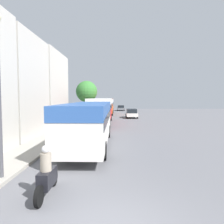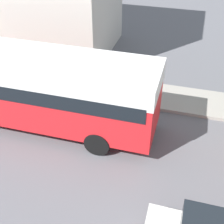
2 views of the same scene
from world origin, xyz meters
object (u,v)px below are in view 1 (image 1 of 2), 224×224
bus_lead (89,118)px  car_crossing (132,113)px  bus_following (101,107)px  bus_third_in_line (107,104)px  car_far_curb (121,108)px  motorcycle_behind_lead (47,176)px  pedestrian_near_curb (56,120)px

bus_lead → car_crossing: (4.31, 20.94, -1.14)m
bus_lead → bus_following: bearing=90.6°
bus_following → bus_third_in_line: 15.37m
bus_third_in_line → car_far_curb: (3.02, 12.36, -1.25)m
bus_third_in_line → car_crossing: bearing=-60.1°
bus_third_in_line → motorcycle_behind_lead: bearing=-90.7°
car_crossing → pedestrian_near_curb: size_ratio=2.30×
bus_third_in_line → pedestrian_near_curb: bus_third_in_line is taller
bus_lead → bus_third_in_line: bus_third_in_line is taller
bus_third_in_line → car_crossing: (4.38, -7.61, -1.20)m
pedestrian_near_curb → bus_third_in_line: bearing=79.7°
bus_following → car_crossing: size_ratio=2.50×
bus_third_in_line → car_crossing: bus_third_in_line is taller
bus_third_in_line → pedestrian_near_curb: bearing=-100.3°
car_far_curb → bus_third_in_line: bearing=-103.7°
motorcycle_behind_lead → car_crossing: size_ratio=0.53×
motorcycle_behind_lead → car_crossing: 28.81m
bus_third_in_line → motorcycle_behind_lead: bus_third_in_line is taller
bus_third_in_line → pedestrian_near_curb: size_ratio=6.22×
bus_lead → car_far_curb: 41.03m
bus_lead → pedestrian_near_curb: bus_lead is taller
car_crossing → pedestrian_near_curb: (-8.38, -14.53, 0.33)m
car_far_curb → pedestrian_near_curb: pedestrian_near_curb is taller
bus_lead → car_far_curb: size_ratio=2.63×
car_far_curb → pedestrian_near_curb: (-7.02, -34.50, 0.38)m
bus_third_in_line → car_far_curb: bus_third_in_line is taller
motorcycle_behind_lead → car_far_curb: bearing=85.9°
bus_following → car_far_curb: bearing=83.6°
bus_following → car_far_curb: size_ratio=2.61×
bus_lead → bus_third_in_line: bearing=90.1°
car_crossing → bus_third_in_line: bearing=-60.1°
bus_third_in_line → bus_lead: bearing=-89.9°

